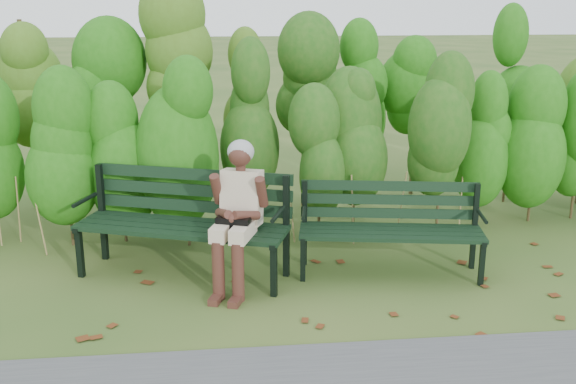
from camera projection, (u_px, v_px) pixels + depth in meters
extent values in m
plane|color=#30531D|center=(293.00, 290.00, 5.59)|extent=(80.00, 80.00, 0.00)
cylinder|color=#47381E|center=(57.00, 206.00, 6.50)|extent=(0.03, 0.03, 0.80)
ellipsoid|color=#216A12|center=(51.00, 141.00, 6.32)|extent=(0.64, 0.64, 1.44)
cylinder|color=#47381E|center=(122.00, 204.00, 6.56)|extent=(0.03, 0.03, 0.80)
ellipsoid|color=#216A12|center=(117.00, 140.00, 6.39)|extent=(0.64, 0.64, 1.44)
cylinder|color=#47381E|center=(185.00, 202.00, 6.63)|extent=(0.03, 0.03, 0.80)
ellipsoid|color=#216A12|center=(182.00, 139.00, 6.45)|extent=(0.64, 0.64, 1.44)
cylinder|color=#47381E|center=(247.00, 201.00, 6.69)|extent=(0.03, 0.03, 0.80)
ellipsoid|color=#216A12|center=(246.00, 137.00, 6.51)|extent=(0.64, 0.64, 1.44)
cylinder|color=#47381E|center=(308.00, 199.00, 6.75)|extent=(0.03, 0.03, 0.80)
ellipsoid|color=#216A12|center=(309.00, 136.00, 6.58)|extent=(0.64, 0.64, 1.44)
cylinder|color=#47381E|center=(368.00, 197.00, 6.81)|extent=(0.03, 0.03, 0.80)
ellipsoid|color=#216A12|center=(370.00, 135.00, 6.64)|extent=(0.64, 0.64, 1.44)
cylinder|color=#47381E|center=(427.00, 195.00, 6.88)|extent=(0.03, 0.03, 0.80)
ellipsoid|color=#216A12|center=(430.00, 133.00, 6.70)|extent=(0.64, 0.64, 1.44)
cylinder|color=#47381E|center=(484.00, 193.00, 6.94)|extent=(0.03, 0.03, 0.80)
ellipsoid|color=#216A12|center=(489.00, 132.00, 6.76)|extent=(0.64, 0.64, 1.44)
cylinder|color=#47381E|center=(541.00, 191.00, 7.00)|extent=(0.03, 0.03, 0.80)
ellipsoid|color=#216A12|center=(547.00, 131.00, 6.83)|extent=(0.64, 0.64, 1.44)
cylinder|color=#47381E|center=(25.00, 168.00, 7.36)|extent=(0.04, 0.04, 1.10)
ellipsoid|color=#1D5514|center=(16.00, 87.00, 7.12)|extent=(0.70, 0.70, 1.98)
cylinder|color=#47381E|center=(97.00, 166.00, 7.44)|extent=(0.04, 0.04, 1.10)
ellipsoid|color=#1D5514|center=(90.00, 86.00, 7.19)|extent=(0.70, 0.70, 1.98)
cylinder|color=#47381E|center=(167.00, 164.00, 7.52)|extent=(0.04, 0.04, 1.10)
ellipsoid|color=#1D5514|center=(163.00, 85.00, 7.27)|extent=(0.70, 0.70, 1.98)
cylinder|color=#47381E|center=(236.00, 163.00, 7.60)|extent=(0.04, 0.04, 1.10)
ellipsoid|color=#1D5514|center=(234.00, 84.00, 7.35)|extent=(0.70, 0.70, 1.98)
cylinder|color=#47381E|center=(303.00, 161.00, 7.67)|extent=(0.04, 0.04, 1.10)
ellipsoid|color=#1D5514|center=(304.00, 84.00, 7.43)|extent=(0.70, 0.70, 1.98)
cylinder|color=#47381E|center=(369.00, 159.00, 7.75)|extent=(0.04, 0.04, 1.10)
ellipsoid|color=#1D5514|center=(372.00, 83.00, 7.51)|extent=(0.70, 0.70, 1.98)
cylinder|color=#47381E|center=(434.00, 158.00, 7.83)|extent=(0.04, 0.04, 1.10)
ellipsoid|color=#1D5514|center=(439.00, 82.00, 7.59)|extent=(0.70, 0.70, 1.98)
cylinder|color=#47381E|center=(497.00, 156.00, 7.91)|extent=(0.04, 0.04, 1.10)
ellipsoid|color=#1D5514|center=(504.00, 81.00, 7.67)|extent=(0.70, 0.70, 1.98)
cylinder|color=#47381E|center=(559.00, 155.00, 7.99)|extent=(0.04, 0.04, 1.10)
ellipsoid|color=#1D5514|center=(568.00, 80.00, 7.75)|extent=(0.70, 0.70, 1.98)
cube|color=#643015|center=(236.00, 276.00, 5.87)|extent=(0.11, 0.11, 0.01)
cube|color=#643015|center=(471.00, 262.00, 6.19)|extent=(0.08, 0.09, 0.01)
cube|color=#643015|center=(370.00, 352.00, 4.61)|extent=(0.11, 0.11, 0.01)
cube|color=#643015|center=(290.00, 256.00, 6.31)|extent=(0.10, 0.11, 0.01)
cube|color=#643015|center=(422.00, 309.00, 5.25)|extent=(0.11, 0.10, 0.01)
cube|color=#643015|center=(555.00, 261.00, 6.19)|extent=(0.11, 0.11, 0.01)
cube|color=#643015|center=(216.00, 292.00, 5.55)|extent=(0.09, 0.10, 0.01)
cube|color=#643015|center=(448.00, 331.00, 4.90)|extent=(0.11, 0.11, 0.01)
cube|color=#643015|center=(75.00, 283.00, 5.72)|extent=(0.11, 0.11, 0.01)
cube|color=#643015|center=(384.00, 265.00, 6.11)|extent=(0.11, 0.10, 0.01)
cube|color=#643015|center=(232.00, 343.00, 4.72)|extent=(0.11, 0.11, 0.01)
cube|color=#643015|center=(388.00, 303.00, 5.34)|extent=(0.10, 0.09, 0.01)
cube|color=#643015|center=(188.00, 342.00, 4.73)|extent=(0.11, 0.09, 0.01)
cube|color=#643015|center=(264.00, 333.00, 4.86)|extent=(0.08, 0.10, 0.01)
cube|color=#643015|center=(277.00, 327.00, 4.95)|extent=(0.09, 0.10, 0.01)
cube|color=#643015|center=(429.00, 274.00, 5.91)|extent=(0.11, 0.11, 0.01)
cube|color=#643015|center=(498.00, 296.00, 5.47)|extent=(0.10, 0.11, 0.01)
cube|color=#643015|center=(296.00, 283.00, 5.72)|extent=(0.11, 0.11, 0.01)
cube|color=#643015|center=(241.00, 278.00, 5.82)|extent=(0.11, 0.11, 0.01)
cube|color=#643015|center=(494.00, 302.00, 5.37)|extent=(0.11, 0.10, 0.01)
cube|color=#643015|center=(216.00, 311.00, 5.20)|extent=(0.11, 0.11, 0.01)
cube|color=#643015|center=(150.00, 317.00, 5.10)|extent=(0.09, 0.07, 0.01)
cube|color=#643015|center=(486.00, 285.00, 5.69)|extent=(0.10, 0.11, 0.01)
cube|color=black|center=(173.00, 235.00, 5.56)|extent=(1.74, 0.71, 0.04)
cube|color=black|center=(179.00, 230.00, 5.68)|extent=(1.74, 0.71, 0.04)
cube|color=black|center=(184.00, 225.00, 5.79)|extent=(1.74, 0.71, 0.04)
cube|color=black|center=(190.00, 221.00, 5.91)|extent=(1.74, 0.71, 0.04)
cube|color=black|center=(193.00, 206.00, 5.97)|extent=(1.73, 0.66, 0.11)
cube|color=black|center=(193.00, 190.00, 5.94)|extent=(1.73, 0.66, 0.11)
cube|color=black|center=(193.00, 174.00, 5.92)|extent=(1.73, 0.66, 0.11)
cube|color=black|center=(80.00, 252.00, 5.80)|extent=(0.06, 0.06, 0.45)
cube|color=black|center=(102.00, 212.00, 6.14)|extent=(0.06, 0.06, 0.91)
cube|color=black|center=(90.00, 222.00, 5.93)|extent=(0.22, 0.49, 0.04)
cylinder|color=black|center=(85.00, 200.00, 5.82)|extent=(0.16, 0.37, 0.04)
cube|color=black|center=(274.00, 270.00, 5.42)|extent=(0.06, 0.06, 0.45)
cube|color=black|center=(286.00, 227.00, 5.76)|extent=(0.06, 0.06, 0.91)
cube|color=black|center=(280.00, 238.00, 5.55)|extent=(0.22, 0.49, 0.04)
cylinder|color=black|center=(278.00, 214.00, 5.44)|extent=(0.16, 0.37, 0.04)
cube|color=black|center=(393.00, 239.00, 5.64)|extent=(1.57, 0.36, 0.03)
cube|color=black|center=(391.00, 235.00, 5.74)|extent=(1.57, 0.36, 0.03)
cube|color=black|center=(390.00, 230.00, 5.85)|extent=(1.57, 0.36, 0.03)
cube|color=black|center=(389.00, 226.00, 5.95)|extent=(1.57, 0.36, 0.03)
cube|color=black|center=(389.00, 213.00, 6.00)|extent=(1.56, 0.31, 0.09)
cube|color=black|center=(389.00, 200.00, 5.98)|extent=(1.56, 0.31, 0.09)
cube|color=black|center=(390.00, 186.00, 5.96)|extent=(1.56, 0.31, 0.09)
cube|color=black|center=(303.00, 259.00, 5.72)|extent=(0.05, 0.05, 0.39)
cube|color=black|center=(305.00, 223.00, 6.03)|extent=(0.05, 0.05, 0.79)
cube|color=black|center=(304.00, 233.00, 5.84)|extent=(0.12, 0.44, 0.03)
cylinder|color=black|center=(304.00, 213.00, 5.75)|extent=(0.09, 0.33, 0.03)
cube|color=black|center=(482.00, 263.00, 5.64)|extent=(0.05, 0.05, 0.39)
cube|color=black|center=(474.00, 227.00, 5.94)|extent=(0.05, 0.05, 0.79)
cube|color=black|center=(479.00, 236.00, 5.76)|extent=(0.12, 0.44, 0.03)
cylinder|color=black|center=(482.00, 216.00, 5.66)|extent=(0.09, 0.33, 0.03)
cube|color=beige|center=(224.00, 230.00, 5.44)|extent=(0.25, 0.40, 0.12)
cube|color=beige|center=(243.00, 231.00, 5.40)|extent=(0.25, 0.40, 0.12)
cylinder|color=#4B261D|center=(218.00, 270.00, 5.37)|extent=(0.13, 0.13, 0.49)
cylinder|color=#4B261D|center=(238.00, 272.00, 5.33)|extent=(0.13, 0.13, 0.49)
cube|color=#4B261D|center=(216.00, 299.00, 5.36)|extent=(0.14, 0.20, 0.05)
cube|color=#4B261D|center=(236.00, 301.00, 5.33)|extent=(0.14, 0.20, 0.05)
cube|color=beige|center=(242.00, 197.00, 5.59)|extent=(0.39, 0.33, 0.47)
cylinder|color=#4B261D|center=(241.00, 169.00, 5.50)|extent=(0.08, 0.08, 0.09)
sphere|color=#4B261D|center=(240.00, 155.00, 5.46)|extent=(0.19, 0.19, 0.19)
ellipsoid|color=gray|center=(241.00, 152.00, 5.48)|extent=(0.22, 0.21, 0.20)
cylinder|color=#4B261D|center=(217.00, 189.00, 5.54)|extent=(0.14, 0.21, 0.28)
cylinder|color=#4B261D|center=(262.00, 192.00, 5.46)|extent=(0.14, 0.21, 0.28)
cylinder|color=#4B261D|center=(224.00, 214.00, 5.46)|extent=(0.15, 0.26, 0.12)
cylinder|color=#4B261D|center=(246.00, 215.00, 5.41)|extent=(0.25, 0.19, 0.12)
sphere|color=#4B261D|center=(233.00, 219.00, 5.39)|extent=(0.10, 0.10, 0.10)
cube|color=black|center=(234.00, 226.00, 5.41)|extent=(0.29, 0.19, 0.15)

